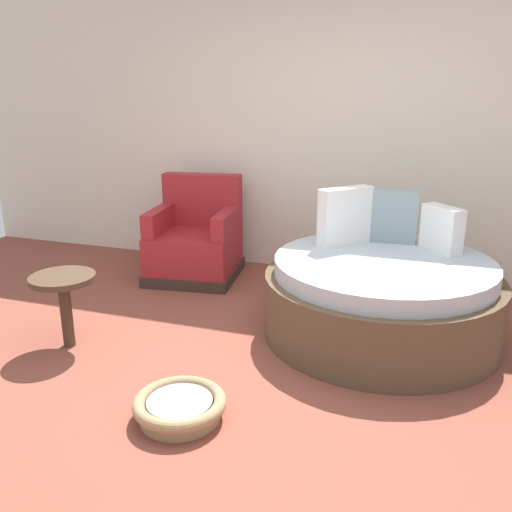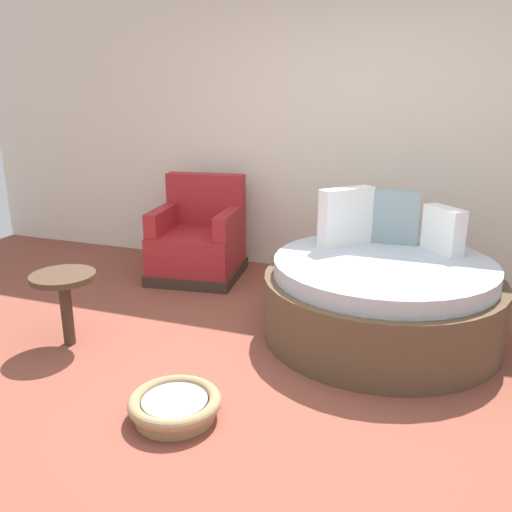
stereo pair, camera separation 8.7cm
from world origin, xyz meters
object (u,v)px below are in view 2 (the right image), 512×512
object	(u,v)px
side_table	(64,287)
round_daybed	(381,296)
red_armchair	(199,242)
pet_basket	(175,405)

from	to	relation	value
side_table	round_daybed	bearing A→B (deg)	23.89
round_daybed	red_armchair	bearing A→B (deg)	157.67
pet_basket	side_table	xyz separation A→B (m)	(-1.13, 0.54, 0.35)
side_table	pet_basket	bearing A→B (deg)	-25.48
red_armchair	pet_basket	world-z (taller)	red_armchair
side_table	red_armchair	bearing A→B (deg)	82.41
round_daybed	pet_basket	distance (m)	1.71
round_daybed	pet_basket	size ratio (longest dim) A/B	3.29
red_armchair	side_table	distance (m)	1.66
red_armchair	pet_basket	size ratio (longest dim) A/B	1.84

